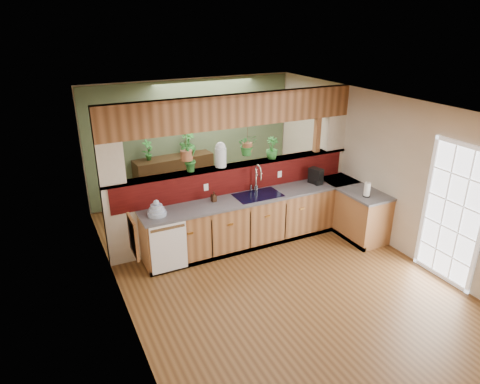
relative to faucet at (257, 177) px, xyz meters
name	(u,v)px	position (x,y,z in m)	size (l,w,h in m)	color
ground	(272,271)	(-0.31, -1.13, -1.18)	(4.60, 7.00, 0.01)	brown
ceiling	(278,109)	(-0.31, -1.13, 1.42)	(4.60, 7.00, 0.01)	brown
wall_back	(193,140)	(-0.31, 2.37, 0.12)	(4.60, 0.02, 2.60)	beige
wall_left	(118,228)	(-2.61, -1.13, 0.12)	(0.02, 7.00, 2.60)	beige
wall_right	(391,173)	(1.99, -1.13, 0.12)	(0.02, 7.00, 2.60)	beige
pass_through_partition	(237,175)	(-0.28, 0.22, 0.02)	(4.60, 0.21, 2.60)	beige
pass_through_ledge	(235,165)	(-0.31, 0.22, 0.19)	(4.60, 0.21, 0.04)	brown
header_beam	(235,111)	(-0.31, 0.22, 1.15)	(4.60, 0.15, 0.55)	brown
sage_backwall	(193,140)	(-0.31, 2.35, 0.12)	(4.55, 0.02, 2.55)	#4D6142
countertop	(289,215)	(0.53, -0.26, -0.73)	(4.14, 1.52, 0.90)	brown
dishwasher	(169,248)	(-1.79, -0.46, -0.72)	(0.58, 0.03, 0.82)	white
navy_sink	(258,199)	(-0.06, -0.15, -0.35)	(0.82, 0.50, 0.18)	black
french_door	(452,216)	(1.96, -2.43, -0.13)	(0.06, 1.02, 2.16)	white
framed_print	(133,237)	(-2.58, -1.93, 0.37)	(0.04, 0.35, 0.45)	brown
faucet	(257,177)	(0.00, 0.00, 0.00)	(0.22, 0.23, 0.51)	#B7B7B2
dish_stack	(157,210)	(-1.86, -0.16, -0.20)	(0.29, 0.29, 0.26)	#A3B4D3
soap_dispenser	(214,197)	(-0.85, -0.06, -0.19)	(0.08, 0.08, 0.17)	#362013
coffee_maker	(316,177)	(1.17, -0.13, -0.14)	(0.15, 0.26, 0.29)	black
paper_towel	(367,190)	(1.59, -1.02, -0.15)	(0.13, 0.13, 0.27)	black
glass_jar	(221,154)	(-0.59, 0.22, 0.43)	(0.20, 0.20, 0.44)	silver
ledge_plant_left	(191,159)	(-1.12, 0.22, 0.42)	(0.23, 0.18, 0.41)	#246625
ledge_plant_right	(272,148)	(0.42, 0.22, 0.41)	(0.22, 0.22, 0.39)	#246625
hanging_plant_a	(186,145)	(-1.20, 0.22, 0.67)	(0.26, 0.22, 0.54)	brown
hanging_plant_b	(247,136)	(-0.08, 0.22, 0.70)	(0.40, 0.36, 0.49)	brown
shelving_console	(175,182)	(-0.84, 2.12, -0.68)	(1.67, 0.45, 1.11)	black
shelf_plant_a	(148,150)	(-1.36, 2.12, 0.10)	(0.23, 0.15, 0.43)	#246625
shelf_plant_b	(188,143)	(-0.50, 2.12, 0.12)	(0.27, 0.27, 0.49)	#246625
floor_plant	(272,193)	(0.86, 0.90, -0.80)	(0.68, 0.59, 0.76)	#246625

